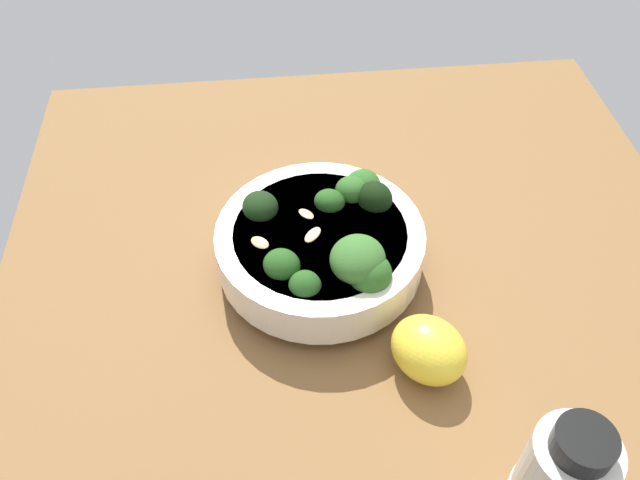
% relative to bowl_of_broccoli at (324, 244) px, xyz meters
% --- Properties ---
extents(ground_plane, '(0.67, 0.67, 0.05)m').
position_rel_bowl_of_broccoli_xyz_m(ground_plane, '(-0.03, 0.01, -0.06)').
color(ground_plane, brown).
extents(bowl_of_broccoli, '(0.19, 0.19, 0.08)m').
position_rel_bowl_of_broccoli_xyz_m(bowl_of_broccoli, '(0.00, 0.00, 0.00)').
color(bowl_of_broccoli, silver).
rests_on(bowl_of_broccoli, ground_plane).
extents(lemon_wedge, '(0.08, 0.08, 0.05)m').
position_rel_bowl_of_broccoli_xyz_m(lemon_wedge, '(-0.07, 0.11, -0.01)').
color(lemon_wedge, yellow).
rests_on(lemon_wedge, ground_plane).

